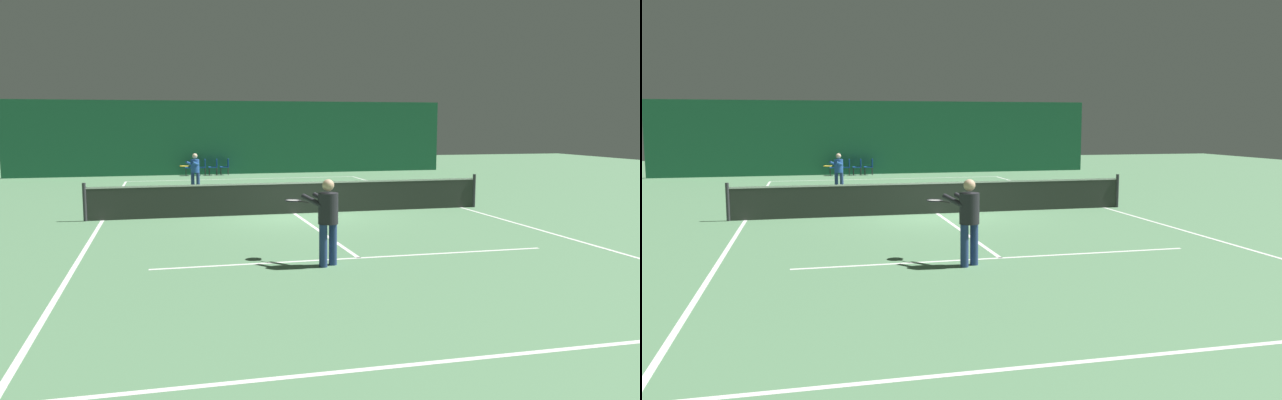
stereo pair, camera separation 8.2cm
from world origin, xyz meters
The scene contains 16 objects.
ground_plane centered at (0.00, 0.00, 0.00)m, with size 60.00×60.00×0.00m, color #56845B.
backdrop_curtain centered at (0.00, 15.01, 1.92)m, with size 23.00×0.12×3.85m.
court_line_baseline_far centered at (0.00, 11.90, 0.00)m, with size 11.00×0.10×0.00m.
court_line_baseline_near centered at (0.00, -11.90, 0.00)m, with size 11.00×0.10×0.00m.
court_line_service_far centered at (0.00, 6.40, 0.00)m, with size 8.25×0.10×0.00m.
court_line_service_near centered at (0.00, -6.40, 0.00)m, with size 8.25×0.10×0.00m.
court_line_sideline_left centered at (-5.50, 0.00, 0.00)m, with size 0.10×23.80×0.00m.
court_line_sideline_right centered at (5.50, 0.00, 0.00)m, with size 0.10×23.80×0.00m.
court_line_centre centered at (0.00, 0.00, 0.00)m, with size 0.10×12.80×0.00m.
tennis_net centered at (0.00, 0.00, 0.51)m, with size 12.00×0.10×1.07m.
player_near centered at (-0.81, -6.88, 0.97)m, with size 0.99×1.35×1.67m.
player_far centered at (-2.59, 7.10, 0.88)m, with size 0.92×1.28×1.50m.
courtside_chair_0 centered at (-2.40, 14.46, 0.49)m, with size 0.44×0.44×0.84m.
courtside_chair_1 centered at (-1.81, 14.46, 0.49)m, with size 0.44×0.44×0.84m.
courtside_chair_2 centered at (-1.22, 14.46, 0.49)m, with size 0.44×0.44×0.84m.
courtside_chair_3 centered at (-0.62, 14.46, 0.49)m, with size 0.44×0.44×0.84m.
Camera 2 is at (-3.72, -18.25, 2.74)m, focal length 35.00 mm.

